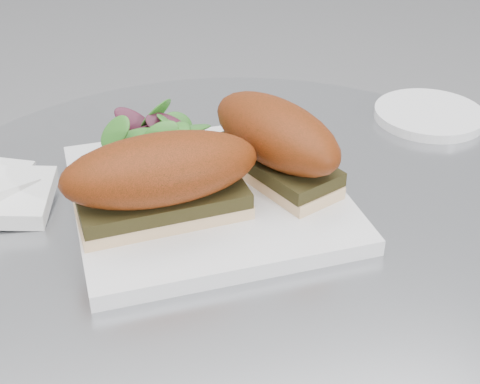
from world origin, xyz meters
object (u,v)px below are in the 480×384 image
object	(u,v)px
sandwich_left	(161,178)
sandwich_right	(275,140)
plate	(207,196)
saucer	(429,115)

from	to	relation	value
sandwich_left	sandwich_right	world-z (taller)	same
plate	sandwich_left	bearing A→B (deg)	-141.81
saucer	plate	bearing A→B (deg)	-158.56
plate	saucer	distance (m)	0.32
sandwich_left	sandwich_right	size ratio (longest dim) A/B	1.02
sandwich_left	saucer	size ratio (longest dim) A/B	1.40
sandwich_left	plate	bearing A→B (deg)	32.62
plate	saucer	xyz separation A→B (m)	(0.30, 0.12, -0.00)
sandwich_left	saucer	distance (m)	0.39
sandwich_left	saucer	bearing A→B (deg)	18.49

